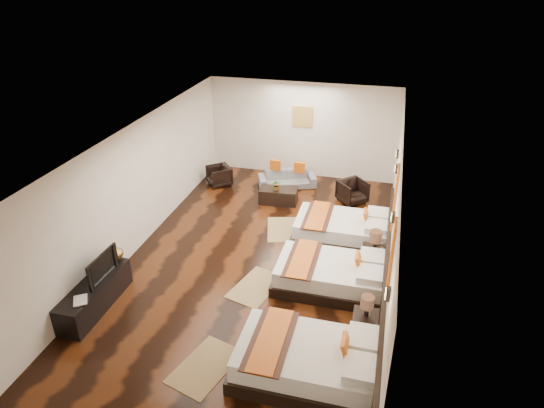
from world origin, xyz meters
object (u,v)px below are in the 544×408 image
(table_plant, at_px, (277,185))
(coffee_table, at_px, (278,196))
(armchair_left, at_px, (219,176))
(nightstand_b, at_px, (373,257))
(book, at_px, (73,302))
(bed_mid, at_px, (332,274))
(bed_near, at_px, (311,361))
(figurine, at_px, (114,252))
(nightstand_a, at_px, (365,323))
(tv, at_px, (99,266))
(tv_console, at_px, (95,295))
(bed_far, at_px, (343,229))
(sofa, at_px, (287,179))
(armchair_right, at_px, (353,192))

(table_plant, bearing_deg, coffee_table, 72.61)
(armchair_left, bearing_deg, coffee_table, 30.55)
(armchair_left, xyz_separation_m, coffee_table, (1.92, -0.66, -0.09))
(nightstand_b, height_order, book, nightstand_b)
(bed_mid, distance_m, book, 4.80)
(bed_near, height_order, armchair_left, bed_near)
(nightstand_b, bearing_deg, figurine, -161.01)
(nightstand_a, bearing_deg, tv, -176.91)
(tv_console, height_order, book, book)
(bed_near, height_order, bed_far, bed_near)
(sofa, relative_size, table_plant, 5.62)
(armchair_left, distance_m, coffee_table, 2.03)
(sofa, xyz_separation_m, coffee_table, (-0.00, -1.05, -0.04))
(bed_far, xyz_separation_m, sofa, (-1.91, 2.53, -0.05))
(bed_mid, xyz_separation_m, armchair_left, (-3.84, 3.97, -0.00))
(nightstand_b, relative_size, figurine, 2.71)
(bed_near, height_order, armchair_right, bed_near)
(nightstand_a, relative_size, armchair_left, 1.37)
(bed_near, xyz_separation_m, coffee_table, (-1.92, 5.68, -0.10))
(figurine, bearing_deg, coffee_table, 61.74)
(tv_console, relative_size, coffee_table, 1.80)
(tv_console, xyz_separation_m, armchair_left, (0.36, 5.71, 0.01))
(tv, bearing_deg, nightstand_b, -63.50)
(figurine, distance_m, coffee_table, 4.85)
(sofa, bearing_deg, armchair_right, -37.22)
(nightstand_b, distance_m, coffee_table, 3.69)
(sofa, xyz_separation_m, armchair_left, (-1.92, -0.39, 0.05))
(bed_mid, bearing_deg, table_plant, 120.97)
(armchair_right, distance_m, table_plant, 2.04)
(nightstand_a, bearing_deg, table_plant, 120.82)
(bed_far, bearing_deg, armchair_left, 150.84)
(book, bearing_deg, sofa, 71.11)
(bed_mid, relative_size, armchair_left, 3.51)
(nightstand_a, bearing_deg, armchair_left, 131.14)
(bed_far, xyz_separation_m, figurine, (-4.20, -2.77, 0.44))
(tv_console, bearing_deg, sofa, 69.48)
(bed_mid, height_order, coffee_table, bed_mid)
(bed_far, height_order, table_plant, bed_far)
(book, relative_size, table_plant, 1.07)
(nightstand_a, distance_m, book, 5.06)
(sofa, bearing_deg, bed_far, -74.59)
(bed_far, distance_m, table_plant, 2.40)
(bed_mid, relative_size, nightstand_a, 2.57)
(bed_mid, distance_m, coffee_table, 3.83)
(book, xyz_separation_m, table_plant, (2.26, 5.54, -0.02))
(tv_console, bearing_deg, armchair_left, 86.37)
(bed_near, relative_size, nightstand_b, 2.44)
(nightstand_a, height_order, book, nightstand_a)
(nightstand_b, relative_size, armchair_right, 1.41)
(nightstand_a, xyz_separation_m, armchair_right, (-0.75, 5.10, 0.01))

